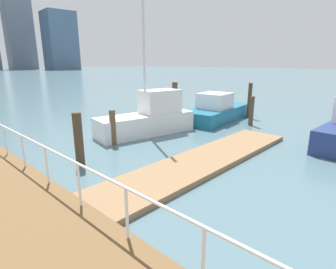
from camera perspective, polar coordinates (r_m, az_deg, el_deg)
name	(u,v)px	position (r m, az deg, el deg)	size (l,w,h in m)	color
ground_plane	(44,129)	(16.62, -24.84, 1.12)	(300.00, 300.00, 0.00)	slate
floating_dock	(201,162)	(9.99, 7.01, -5.77)	(10.44, 2.00, 0.18)	#93704C
boardwalk_railing	(78,172)	(6.45, -18.59, -7.53)	(0.06, 28.04, 1.08)	white
dock_piling_0	(175,103)	(16.25, 1.43, 6.70)	(0.32, 0.32, 2.47)	#473826
dock_piling_1	(113,127)	(12.30, -11.66, 1.47)	(0.28, 0.28, 1.58)	brown
dock_piling_2	(79,139)	(10.11, -18.49, -0.98)	(0.32, 0.32, 1.93)	#473826
dock_piling_3	(249,101)	(18.66, 16.93, 6.90)	(0.25, 0.25, 2.31)	#473826
dock_piling_4	(251,111)	(16.46, 17.33, 4.80)	(0.26, 0.26, 1.72)	brown
dock_piling_5	(154,111)	(14.87, -2.96, 4.96)	(0.31, 0.31, 2.00)	#473826
moored_boat_0	(216,111)	(17.39, 10.24, 4.99)	(5.77, 2.75, 1.78)	#1E6B8C
moored_boat_2	(149,117)	(14.00, -3.98, 3.72)	(5.40, 2.51, 9.76)	white
skyline_tower_4	(19,28)	(153.73, -29.18, 19.18)	(11.68, 7.27, 37.96)	slate
skyline_tower_5	(60,41)	(139.85, -21.93, 17.95)	(12.73, 12.11, 25.45)	slate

